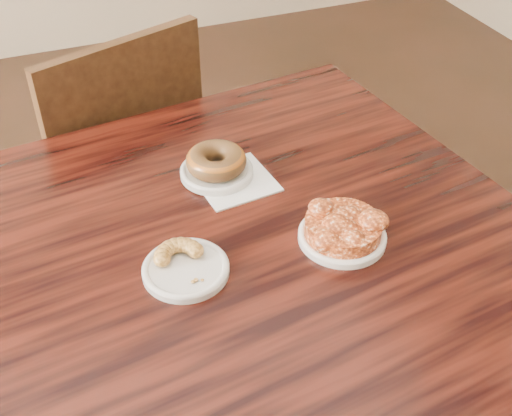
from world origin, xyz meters
name	(u,v)px	position (x,y,z in m)	size (l,w,h in m)	color
cafe_table	(255,365)	(0.30, -0.05, 0.38)	(0.97, 0.97, 0.75)	black
chair_far	(103,171)	(0.12, 0.67, 0.45)	(0.46, 0.46, 0.90)	black
napkin	(234,181)	(0.32, 0.10, 0.75)	(0.14, 0.14, 0.00)	white
plate_donut	(217,172)	(0.29, 0.14, 0.76)	(0.14, 0.14, 0.01)	silver
plate_cruller	(186,270)	(0.16, -0.10, 0.76)	(0.14, 0.14, 0.01)	silver
plate_fritter	(342,237)	(0.43, -0.12, 0.76)	(0.15, 0.15, 0.01)	white
glazed_donut	(216,161)	(0.29, 0.14, 0.79)	(0.12, 0.12, 0.04)	#8C4214
apple_fritter	(343,225)	(0.43, -0.12, 0.78)	(0.18, 0.18, 0.04)	#4D1908
cruller_fragment	(185,261)	(0.16, -0.10, 0.78)	(0.10, 0.10, 0.03)	brown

